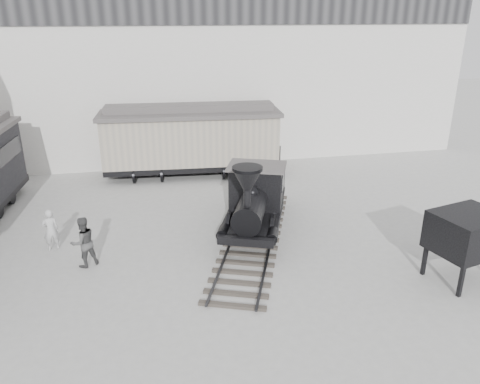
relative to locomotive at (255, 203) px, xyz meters
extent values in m
plane|color=#9E9E9B|center=(-1.33, -4.18, -1.31)|extent=(90.00, 90.00, 0.00)
cube|color=silver|center=(-1.33, 10.82, 4.19)|extent=(34.00, 2.40, 11.00)
cube|color=#3C342F|center=(-0.28, -0.74, -1.22)|extent=(5.62, 10.13, 0.17)
cube|color=#2D2D30|center=(-1.02, -0.46, -1.16)|extent=(3.66, 9.38, 0.07)
cube|color=#2D2D30|center=(0.45, -1.02, -1.16)|extent=(3.66, 9.38, 0.07)
cylinder|color=black|center=(-1.27, -0.94, -0.53)|extent=(0.55, 1.16, 1.20)
cylinder|color=black|center=(0.31, -1.55, -0.53)|extent=(0.55, 1.16, 1.20)
cylinder|color=black|center=(-0.76, 0.38, -0.53)|extent=(0.55, 1.16, 1.20)
cylinder|color=black|center=(0.82, -0.23, -0.53)|extent=(0.55, 1.16, 1.20)
cube|color=black|center=(-0.23, -0.59, -0.40)|extent=(3.43, 4.44, 0.30)
cylinder|color=black|center=(-0.50, -1.30, 0.29)|extent=(1.91, 2.73, 1.09)
cylinder|color=black|center=(-0.85, -2.21, 1.14)|extent=(0.37, 0.37, 0.65)
cone|color=black|center=(-0.85, -2.21, 1.85)|extent=(1.35, 1.35, 0.76)
sphere|color=black|center=(-0.34, -0.89, 0.82)|extent=(0.57, 0.57, 0.57)
cube|color=black|center=(0.13, 0.33, 0.59)|extent=(2.51, 2.13, 1.69)
cube|color=#555150|center=(0.13, 0.33, 1.48)|extent=(2.79, 2.41, 0.09)
cube|color=black|center=(0.83, 2.16, -0.01)|extent=(2.61, 2.73, 0.98)
cylinder|color=black|center=(-4.19, 8.16, -0.88)|extent=(2.16, 0.99, 0.84)
cylinder|color=black|center=(0.65, 7.81, -0.88)|extent=(2.16, 0.99, 0.84)
cube|color=black|center=(-1.77, 7.98, -0.67)|extent=(9.66, 3.31, 0.32)
cube|color=gray|center=(-1.77, 7.98, 0.80)|extent=(9.67, 3.42, 2.64)
cube|color=#555150|center=(-1.77, 7.98, 2.23)|extent=(10.00, 3.76, 0.21)
cube|color=#555150|center=(-1.77, 7.98, 2.52)|extent=(9.14, 1.91, 0.38)
imported|color=silver|center=(-8.10, 0.07, -0.47)|extent=(0.71, 0.57, 1.68)
imported|color=#474848|center=(-6.72, -1.49, -0.35)|extent=(1.16, 1.08, 1.91)
cube|color=black|center=(5.37, -6.07, -0.74)|extent=(0.15, 0.15, 1.13)
cube|color=black|center=(5.00, -4.58, -0.74)|extent=(0.15, 0.15, 1.13)
cube|color=black|center=(6.79, -4.13, -0.74)|extent=(0.15, 0.15, 1.13)
cube|color=black|center=(6.08, -5.10, 0.49)|extent=(2.63, 2.33, 1.33)
cone|color=black|center=(6.08, -5.10, -0.33)|extent=(2.11, 2.11, 0.51)
camera|label=1|loc=(-4.29, -17.34, 7.39)|focal=35.00mm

